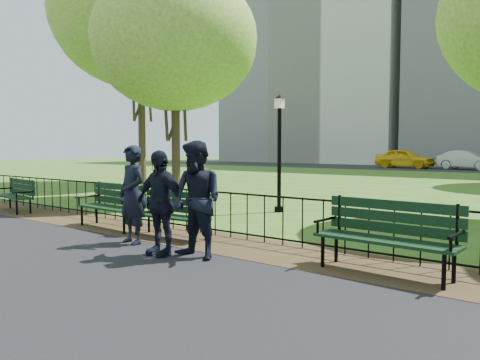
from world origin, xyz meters
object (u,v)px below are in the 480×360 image
Objects in this scene: person_mid at (197,200)px; tree_mid_w at (140,14)px; park_bench_left_b at (17,192)px; tree_near_w at (175,41)px; park_bench_main at (157,206)px; park_bench_right_a at (388,229)px; park_bench_left_a at (114,201)px; person_left at (132,195)px; lamppost at (279,148)px; sedan_silver at (468,160)px; person_right at (160,203)px; taxi at (405,158)px.

tree_mid_w is at bearing 143.97° from person_mid.
park_bench_left_b is 6.82m from tree_near_w.
park_bench_right_a is (4.61, 0.10, 0.02)m from park_bench_main.
park_bench_left_a is 1.05× the size of person_left.
sedan_silver is at bearing 92.82° from lamppost.
tree_mid_w is (-8.99, 8.44, 7.39)m from park_bench_left_a.
person_right reaches higher than sedan_silver.
tree_mid_w is 17.04m from person_mid.
person_mid reaches higher than sedan_silver.
park_bench_main is 0.24× the size of tree_near_w.
sedan_silver is (-3.40, 34.55, -0.18)m from person_mid.
taxi is 4.99m from sedan_silver.
park_bench_left_b is 12.19m from tree_mid_w.
park_bench_left_b is 33.77m from taxi.
tree_near_w is at bearing -171.46° from sedan_silver.
lamppost reaches higher than park_bench_left_a.
lamppost reaches higher than person_mid.
person_right reaches higher than park_bench_right_a.
taxi is at bearing 102.39° from sedan_silver.
park_bench_main is 34.44m from taxi.
tree_mid_w is (-10.39, 4.03, 6.26)m from lamppost.
park_bench_left_b is (-5.71, 0.06, -0.06)m from park_bench_main.
park_bench_left_b is 0.39× the size of sedan_silver.
tree_near_w is at bearing 132.64° from person_right.
park_bench_right_a is 35.49m from taxi.
person_mid is at bearing -12.27° from park_bench_left_a.
person_right is (6.98, -1.14, 0.31)m from park_bench_left_b.
taxi is (-5.03, 33.77, 0.23)m from park_bench_left_a.
tree_near_w is at bearing 155.50° from park_bench_right_a.
park_bench_main is at bearing -165.21° from taxi.
person_left is 34.46m from sedan_silver.
park_bench_left_b is at bearing -172.89° from sedan_silver.
taxi is at bearing 98.37° from park_bench_left_b.
park_bench_left_a is 1.10× the size of person_right.
person_mid is (7.63, -0.95, 0.39)m from park_bench_left_b.
person_left is at bearing -165.15° from taxi.
park_bench_left_b is 0.23× the size of tree_near_w.
person_mid reaches higher than park_bench_left_b.
tree_mid_w reaches higher than taxi.
person_right is at bearing -46.16° from tree_near_w.
taxi is (3.96, 25.33, -7.15)m from tree_mid_w.
park_bench_left_b is at bearing -174.76° from taxi.
park_bench_left_b is 1.03× the size of person_right.
lamppost is at bearing -21.18° from tree_mid_w.
lamppost is 0.28× the size of tree_mid_w.
park_bench_main is 1.08× the size of person_right.
park_bench_right_a is 3.55m from person_right.
tree_mid_w reaches higher than tree_near_w.
park_bench_left_b is 7.70m from person_mid.
person_left is 35.22m from taxi.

